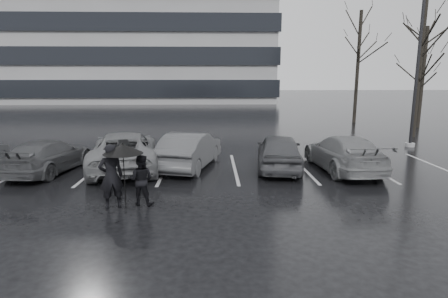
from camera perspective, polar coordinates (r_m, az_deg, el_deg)
name	(u,v)px	position (r m, az deg, el deg)	size (l,w,h in m)	color
ground	(221,186)	(12.77, -0.40, -5.73)	(160.00, 160.00, 0.00)	black
office_building	(67,3)	(64.87, -22.83, 19.85)	(61.00, 26.00, 29.00)	gray
car_main	(279,152)	(15.06, 8.41, -0.40)	(1.70, 4.23, 1.44)	black
car_west_a	(190,150)	(15.20, -5.23, -0.16)	(1.55, 4.45, 1.47)	#2A2A2C
car_west_b	(124,151)	(15.45, -14.94, -0.25)	(2.49, 5.40, 1.50)	#505053
car_west_c	(49,156)	(16.00, -25.16, -0.98)	(1.78, 4.39, 1.27)	black
car_east	(343,153)	(15.48, 17.71, -0.58)	(1.96, 4.82, 1.40)	#505053
pedestrian_left	(111,176)	(10.99, -16.82, -4.01)	(0.68, 0.44, 1.86)	black
pedestrian_right	(141,180)	(11.12, -12.51, -4.61)	(0.72, 0.56, 1.49)	black
umbrella	(123,149)	(10.75, -15.16, 0.03)	(1.11, 1.11, 1.88)	black
lamp_post	(417,69)	(21.76, 27.38, 10.82)	(0.48, 0.48, 8.80)	gray
stall_stripes	(200,168)	(15.18, -3.67, -2.98)	(19.72, 5.00, 0.00)	#B5B5B8
tree_east	(419,70)	(25.40, 27.62, 10.62)	(0.26, 0.26, 8.00)	black
tree_ne	(422,78)	(30.11, 28.00, 9.53)	(0.26, 0.26, 7.00)	black
tree_north	(358,68)	(31.33, 19.69, 11.57)	(0.26, 0.26, 8.50)	black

